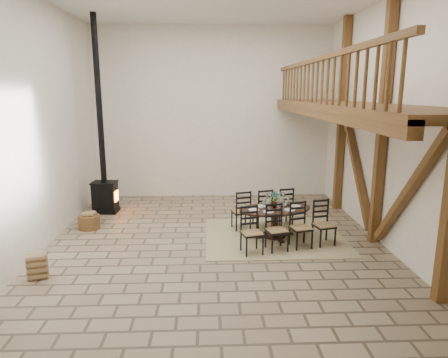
{
  "coord_description": "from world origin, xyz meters",
  "views": [
    {
      "loc": [
        -0.15,
        -7.94,
        3.15
      ],
      "look_at": [
        0.19,
        0.4,
        1.31
      ],
      "focal_mm": 32.0,
      "sensor_mm": 36.0,
      "label": 1
    }
  ],
  "objects_px": {
    "wood_stove": "(103,170)",
    "log_stack": "(37,266)",
    "dining_table": "(276,223)",
    "log_basket": "(89,221)"
  },
  "relations": [
    {
      "from": "wood_stove",
      "to": "log_stack",
      "type": "height_order",
      "value": "wood_stove"
    },
    {
      "from": "dining_table",
      "to": "log_basket",
      "type": "xyz_separation_m",
      "value": [
        -4.25,
        0.81,
        -0.18
      ]
    },
    {
      "from": "dining_table",
      "to": "log_basket",
      "type": "height_order",
      "value": "dining_table"
    },
    {
      "from": "dining_table",
      "to": "log_basket",
      "type": "relative_size",
      "value": 4.43
    },
    {
      "from": "dining_table",
      "to": "log_stack",
      "type": "relative_size",
      "value": 4.84
    },
    {
      "from": "wood_stove",
      "to": "log_basket",
      "type": "xyz_separation_m",
      "value": [
        -0.06,
        -1.31,
        -0.96
      ]
    },
    {
      "from": "dining_table",
      "to": "log_basket",
      "type": "distance_m",
      "value": 4.33
    },
    {
      "from": "wood_stove",
      "to": "log_stack",
      "type": "relative_size",
      "value": 11.18
    },
    {
      "from": "log_basket",
      "to": "wood_stove",
      "type": "bearing_deg",
      "value": 87.34
    },
    {
      "from": "dining_table",
      "to": "wood_stove",
      "type": "xyz_separation_m",
      "value": [
        -4.19,
        2.12,
        0.78
      ]
    }
  ]
}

